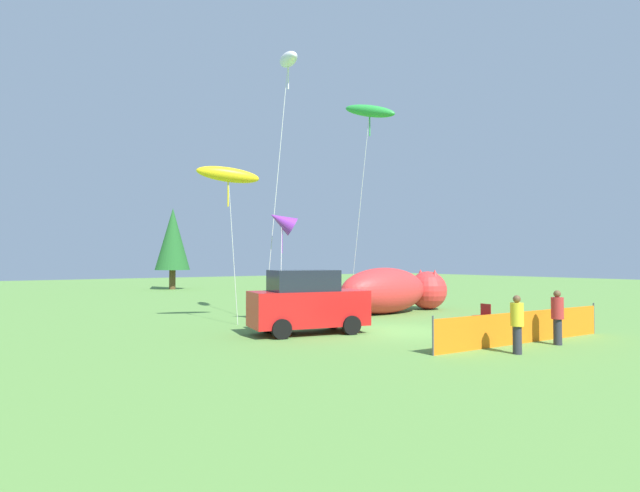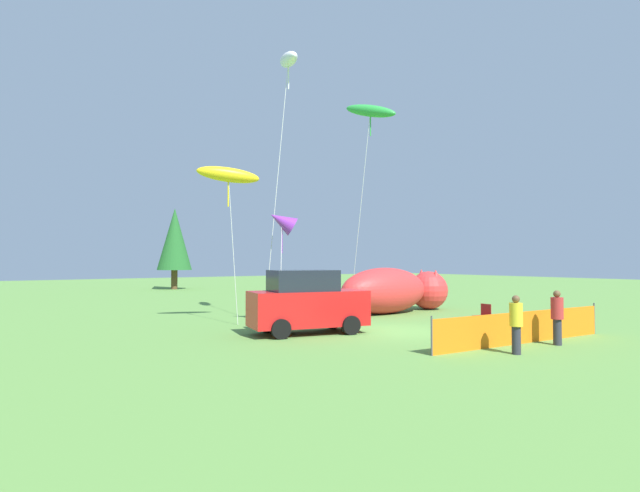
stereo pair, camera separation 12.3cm
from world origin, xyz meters
TOP-DOWN VIEW (x-y plane):
  - ground_plane at (0.00, 0.00)m, footprint 120.00×120.00m
  - parked_car at (-2.99, 1.33)m, footprint 4.34×2.51m
  - folding_chair at (3.69, -1.01)m, footprint 0.55×0.55m
  - inflatable_cat at (4.35, 4.65)m, footprint 7.05×2.60m
  - safety_fence at (1.37, -4.21)m, footprint 7.75×0.55m
  - spectator_in_yellow_shirt at (-0.43, -5.15)m, footprint 0.35×0.35m
  - spectator_in_white_shirt at (1.91, -4.99)m, footprint 0.36×0.36m
  - kite_purple_delta at (-2.48, 3.93)m, footprint 1.63×2.00m
  - kite_white_ghost at (-1.46, 5.10)m, footprint 2.19×2.42m
  - kite_yellow_hero at (-4.11, 5.44)m, footprint 2.69×1.44m
  - kite_green_fish at (4.11, 6.12)m, footprint 1.85×2.87m
  - horizon_tree_west at (2.18, 30.36)m, footprint 3.02×3.02m

SIDE VIEW (x-z plane):
  - ground_plane at x=0.00m, z-range 0.00..0.00m
  - safety_fence at x=1.37m, z-range -0.05..1.02m
  - folding_chair at x=3.69m, z-range 0.06..0.92m
  - spectator_in_yellow_shirt at x=-0.43m, z-range 0.07..1.68m
  - spectator_in_white_shirt at x=1.91m, z-range 0.08..1.73m
  - inflatable_cat at x=4.35m, z-range -0.09..2.13m
  - parked_car at x=-2.99m, z-range -0.03..2.20m
  - kite_purple_delta at x=-2.48m, z-range 1.76..6.51m
  - horizon_tree_west at x=2.18m, z-range 0.82..8.02m
  - kite_yellow_hero at x=-4.11m, z-range 2.77..9.31m
  - kite_green_fish at x=4.11m, z-range 4.75..15.73m
  - kite_white_ghost at x=-1.46m, z-range 5.33..17.20m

